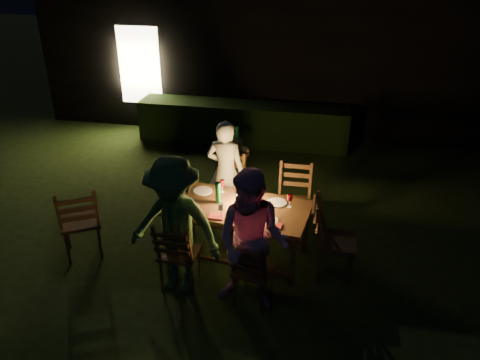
% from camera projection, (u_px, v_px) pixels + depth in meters
% --- Properties ---
extents(garden_envelope, '(40.00, 40.00, 3.20)m').
position_uv_depth(garden_envelope, '(283.00, 42.00, 10.91)').
color(garden_envelope, black).
rests_on(garden_envelope, ground).
extents(dining_table, '(1.87, 1.10, 0.74)m').
position_uv_depth(dining_table, '(237.00, 211.00, 5.82)').
color(dining_table, '#4B2A19').
rests_on(dining_table, ground).
extents(chair_near_left, '(0.44, 0.48, 0.96)m').
position_uv_depth(chair_near_left, '(180.00, 264.00, 5.47)').
color(chair_near_left, '#4B2A19').
rests_on(chair_near_left, ground).
extents(chair_near_right, '(0.49, 0.51, 0.89)m').
position_uv_depth(chair_near_right, '(253.00, 281.00, 5.22)').
color(chair_near_right, '#4B2A19').
rests_on(chair_near_right, ground).
extents(chair_far_left, '(0.54, 0.57, 1.03)m').
position_uv_depth(chair_far_left, '(225.00, 201.00, 6.76)').
color(chair_far_left, '#4B2A19').
rests_on(chair_far_left, ground).
extents(chair_far_right, '(0.46, 0.49, 1.02)m').
position_uv_depth(chair_far_right, '(292.00, 213.00, 6.48)').
color(chair_far_right, '#4B2A19').
rests_on(chair_far_right, ground).
extents(chair_end, '(0.52, 0.48, 1.06)m').
position_uv_depth(chair_end, '(334.00, 252.00, 5.62)').
color(chair_end, '#4B2A19').
rests_on(chair_end, ground).
extents(chair_spare, '(0.68, 0.69, 1.08)m').
position_uv_depth(chair_spare, '(83.00, 233.00, 5.99)').
color(chair_spare, '#4B2A19').
rests_on(chair_spare, ground).
extents(person_house_side, '(0.60, 0.43, 1.52)m').
position_uv_depth(person_house_side, '(226.00, 172.00, 6.60)').
color(person_house_side, beige).
rests_on(person_house_side, ground).
extents(person_opp_right, '(0.88, 0.72, 1.66)m').
position_uv_depth(person_opp_right, '(252.00, 242.00, 4.93)').
color(person_opp_right, '#CD8DB3').
rests_on(person_opp_right, ground).
extents(person_opp_left, '(1.15, 0.75, 1.68)m').
position_uv_depth(person_opp_left, '(175.00, 227.00, 5.18)').
color(person_opp_left, '#305D2E').
rests_on(person_opp_left, ground).
extents(lantern, '(0.16, 0.16, 0.35)m').
position_uv_depth(lantern, '(242.00, 194.00, 5.74)').
color(lantern, white).
rests_on(lantern, dining_table).
extents(plate_far_left, '(0.25, 0.25, 0.01)m').
position_uv_depth(plate_far_left, '(203.00, 191.00, 6.13)').
color(plate_far_left, white).
rests_on(plate_far_left, dining_table).
extents(plate_near_left, '(0.25, 0.25, 0.01)m').
position_uv_depth(plate_near_left, '(189.00, 207.00, 5.75)').
color(plate_near_left, white).
rests_on(plate_near_left, dining_table).
extents(plate_far_right, '(0.25, 0.25, 0.01)m').
position_uv_depth(plate_far_right, '(277.00, 203.00, 5.84)').
color(plate_far_right, white).
rests_on(plate_far_right, dining_table).
extents(plate_near_right, '(0.25, 0.25, 0.01)m').
position_uv_depth(plate_near_right, '(267.00, 220.00, 5.47)').
color(plate_near_right, white).
rests_on(plate_near_right, dining_table).
extents(wineglass_a, '(0.06, 0.06, 0.18)m').
position_uv_depth(wineglass_a, '(222.00, 186.00, 6.07)').
color(wineglass_a, '#59070F').
rests_on(wineglass_a, dining_table).
extents(wineglass_b, '(0.06, 0.06, 0.18)m').
position_uv_depth(wineglass_b, '(180.00, 195.00, 5.85)').
color(wineglass_b, '#59070F').
rests_on(wineglass_b, dining_table).
extents(wineglass_c, '(0.06, 0.06, 0.18)m').
position_uv_depth(wineglass_c, '(254.00, 215.00, 5.43)').
color(wineglass_c, '#59070F').
rests_on(wineglass_c, dining_table).
extents(wineglass_d, '(0.06, 0.06, 0.18)m').
position_uv_depth(wineglass_d, '(290.00, 201.00, 5.72)').
color(wineglass_d, '#59070F').
rests_on(wineglass_d, dining_table).
extents(wineglass_e, '(0.06, 0.06, 0.18)m').
position_uv_depth(wineglass_e, '(221.00, 210.00, 5.52)').
color(wineglass_e, silver).
rests_on(wineglass_e, dining_table).
extents(bottle_table, '(0.07, 0.07, 0.28)m').
position_uv_depth(bottle_table, '(218.00, 193.00, 5.79)').
color(bottle_table, '#0F471E').
rests_on(bottle_table, dining_table).
extents(napkin_left, '(0.18, 0.14, 0.01)m').
position_uv_depth(napkin_left, '(217.00, 216.00, 5.56)').
color(napkin_left, red).
rests_on(napkin_left, dining_table).
extents(napkin_right, '(0.18, 0.14, 0.01)m').
position_uv_depth(napkin_right, '(274.00, 225.00, 5.37)').
color(napkin_right, red).
rests_on(napkin_right, dining_table).
extents(phone, '(0.14, 0.07, 0.01)m').
position_uv_depth(phone, '(181.00, 209.00, 5.71)').
color(phone, black).
rests_on(phone, dining_table).
extents(side_table, '(0.53, 0.53, 0.72)m').
position_uv_depth(side_table, '(233.00, 156.00, 7.41)').
color(side_table, '#865F43').
rests_on(side_table, ground).
extents(ice_bucket, '(0.30, 0.30, 0.22)m').
position_uv_depth(ice_bucket, '(233.00, 144.00, 7.32)').
color(ice_bucket, '#A5A8AD').
rests_on(ice_bucket, side_table).
extents(bottle_bucket_a, '(0.07, 0.07, 0.32)m').
position_uv_depth(bottle_bucket_a, '(229.00, 142.00, 7.27)').
color(bottle_bucket_a, '#0F471E').
rests_on(bottle_bucket_a, side_table).
extents(bottle_bucket_b, '(0.07, 0.07, 0.32)m').
position_uv_depth(bottle_bucket_b, '(236.00, 141.00, 7.32)').
color(bottle_bucket_b, '#0F471E').
rests_on(bottle_bucket_b, side_table).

